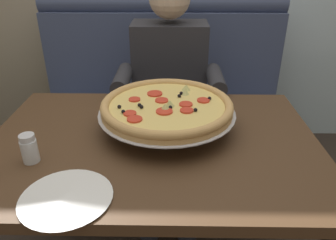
{
  "coord_description": "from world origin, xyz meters",
  "views": [
    {
      "loc": [
        0.07,
        -1.02,
        1.36
      ],
      "look_at": [
        0.06,
        0.02,
        0.82
      ],
      "focal_mm": 35.17,
      "sensor_mm": 36.0,
      "label": 1
    }
  ],
  "objects_px": {
    "booth_bench": "(162,115)",
    "patio_chair": "(310,44)",
    "diner_main": "(169,86)",
    "dining_table": "(153,161)",
    "plate_near_left": "(66,196)",
    "pizza": "(167,107)",
    "shaker_parmesan": "(30,150)"
  },
  "relations": [
    {
      "from": "diner_main",
      "to": "patio_chair",
      "type": "bearing_deg",
      "value": 49.48
    },
    {
      "from": "shaker_parmesan",
      "to": "patio_chair",
      "type": "distance_m",
      "value": 3.0
    },
    {
      "from": "dining_table",
      "to": "plate_near_left",
      "type": "height_order",
      "value": "plate_near_left"
    },
    {
      "from": "pizza",
      "to": "booth_bench",
      "type": "bearing_deg",
      "value": 93.57
    },
    {
      "from": "booth_bench",
      "to": "patio_chair",
      "type": "relative_size",
      "value": 1.8
    },
    {
      "from": "patio_chair",
      "to": "dining_table",
      "type": "bearing_deg",
      "value": -122.61
    },
    {
      "from": "pizza",
      "to": "shaker_parmesan",
      "type": "distance_m",
      "value": 0.49
    },
    {
      "from": "dining_table",
      "to": "pizza",
      "type": "relative_size",
      "value": 2.34
    },
    {
      "from": "diner_main",
      "to": "pizza",
      "type": "relative_size",
      "value": 2.5
    },
    {
      "from": "dining_table",
      "to": "shaker_parmesan",
      "type": "bearing_deg",
      "value": -159.28
    },
    {
      "from": "dining_table",
      "to": "pizza",
      "type": "bearing_deg",
      "value": 58.56
    },
    {
      "from": "shaker_parmesan",
      "to": "patio_chair",
      "type": "xyz_separation_m",
      "value": [
        1.81,
        2.37,
        -0.27
      ]
    },
    {
      "from": "pizza",
      "to": "patio_chair",
      "type": "height_order",
      "value": "pizza"
    },
    {
      "from": "booth_bench",
      "to": "shaker_parmesan",
      "type": "xyz_separation_m",
      "value": [
        -0.38,
        -1.03,
        0.39
      ]
    },
    {
      "from": "dining_table",
      "to": "diner_main",
      "type": "relative_size",
      "value": 0.94
    },
    {
      "from": "dining_table",
      "to": "shaker_parmesan",
      "type": "relative_size",
      "value": 12.24
    },
    {
      "from": "dining_table",
      "to": "diner_main",
      "type": "height_order",
      "value": "diner_main"
    },
    {
      "from": "shaker_parmesan",
      "to": "patio_chair",
      "type": "bearing_deg",
      "value": 52.69
    },
    {
      "from": "dining_table",
      "to": "plate_near_left",
      "type": "relative_size",
      "value": 4.65
    },
    {
      "from": "shaker_parmesan",
      "to": "plate_near_left",
      "type": "bearing_deg",
      "value": -47.38
    },
    {
      "from": "dining_table",
      "to": "pizza",
      "type": "height_order",
      "value": "pizza"
    },
    {
      "from": "dining_table",
      "to": "plate_near_left",
      "type": "bearing_deg",
      "value": -124.03
    },
    {
      "from": "pizza",
      "to": "patio_chair",
      "type": "distance_m",
      "value": 2.57
    },
    {
      "from": "dining_table",
      "to": "plate_near_left",
      "type": "xyz_separation_m",
      "value": [
        -0.22,
        -0.32,
        0.11
      ]
    },
    {
      "from": "plate_near_left",
      "to": "patio_chair",
      "type": "height_order",
      "value": "patio_chair"
    },
    {
      "from": "booth_bench",
      "to": "plate_near_left",
      "type": "height_order",
      "value": "booth_bench"
    },
    {
      "from": "pizza",
      "to": "plate_near_left",
      "type": "height_order",
      "value": "pizza"
    },
    {
      "from": "diner_main",
      "to": "pizza",
      "type": "distance_m",
      "value": 0.55
    },
    {
      "from": "booth_bench",
      "to": "dining_table",
      "type": "bearing_deg",
      "value": -90.0
    },
    {
      "from": "dining_table",
      "to": "patio_chair",
      "type": "relative_size",
      "value": 1.39
    },
    {
      "from": "diner_main",
      "to": "pizza",
      "type": "bearing_deg",
      "value": -90.12
    },
    {
      "from": "plate_near_left",
      "to": "dining_table",
      "type": "bearing_deg",
      "value": 55.97
    }
  ]
}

